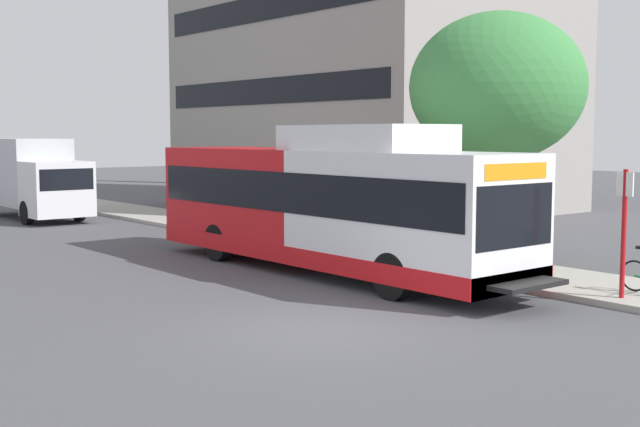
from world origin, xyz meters
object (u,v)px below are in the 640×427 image
(street_tree_near_stop, at_px, (497,87))
(transit_bus, at_px, (327,204))
(box_truck_background, at_px, (32,176))
(bus_stop_sign_pole, at_px, (624,224))

(street_tree_near_stop, bearing_deg, transit_bus, 155.02)
(transit_bus, xyz_separation_m, box_truck_background, (-1.01, 17.61, 0.04))
(box_truck_background, bearing_deg, street_tree_near_stop, -75.29)
(street_tree_near_stop, height_order, box_truck_background, street_tree_near_stop)
(transit_bus, height_order, box_truck_background, transit_bus)
(transit_bus, xyz_separation_m, bus_stop_sign_pole, (2.11, -6.78, -0.05))
(street_tree_near_stop, xyz_separation_m, box_truck_background, (-5.13, 19.53, -2.90))
(transit_bus, height_order, bus_stop_sign_pole, transit_bus)
(bus_stop_sign_pole, xyz_separation_m, street_tree_near_stop, (2.01, 4.86, 2.99))
(bus_stop_sign_pole, xyz_separation_m, box_truck_background, (-3.12, 24.39, 0.09))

